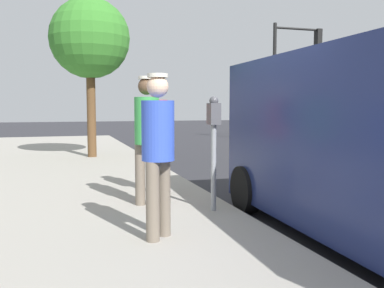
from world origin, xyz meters
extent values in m
plane|color=#2D2D33|center=(0.00, 0.00, 0.00)|extent=(80.00, 80.00, 0.00)
cube|color=#9E998E|center=(3.50, 0.00, 0.07)|extent=(5.00, 32.00, 0.15)
cylinder|color=gray|center=(1.35, -0.61, 0.72)|extent=(0.07, 0.07, 1.15)
cube|color=#4C4C51|center=(1.35, -0.61, 1.44)|extent=(0.14, 0.18, 0.28)
sphere|color=#47474C|center=(1.35, -0.61, 1.61)|extent=(0.12, 0.12, 0.12)
cylinder|color=#726656|center=(2.40, 0.43, 0.56)|extent=(0.14, 0.14, 0.83)
cylinder|color=#726656|center=(2.24, 0.27, 0.56)|extent=(0.14, 0.14, 0.83)
cylinder|color=blue|center=(2.32, 0.35, 1.29)|extent=(0.34, 0.34, 0.62)
sphere|color=beige|center=(2.32, 0.35, 1.74)|extent=(0.22, 0.22, 0.22)
cylinder|color=silver|center=(2.32, 0.35, 1.85)|extent=(0.21, 0.21, 0.04)
cylinder|color=#726656|center=(1.86, -2.01, 0.58)|extent=(0.14, 0.14, 0.85)
cylinder|color=#726656|center=(1.78, -1.80, 0.58)|extent=(0.14, 0.14, 0.85)
cylinder|color=red|center=(1.82, -1.90, 1.32)|extent=(0.34, 0.34, 0.64)
sphere|color=beige|center=(1.82, -1.90, 1.78)|extent=(0.23, 0.23, 0.23)
cylinder|color=silver|center=(1.82, -1.90, 1.90)|extent=(0.22, 0.22, 0.04)
cylinder|color=#726656|center=(2.22, -1.22, 0.58)|extent=(0.14, 0.14, 0.87)
cylinder|color=#726656|center=(2.04, -1.09, 0.58)|extent=(0.14, 0.14, 0.87)
cylinder|color=green|center=(2.13, -1.15, 1.34)|extent=(0.34, 0.34, 0.65)
sphere|color=brown|center=(2.13, -1.15, 1.81)|extent=(0.23, 0.23, 0.23)
cylinder|color=silver|center=(2.13, -1.15, 1.93)|extent=(0.22, 0.22, 0.04)
cylinder|color=black|center=(-1.16, -0.85, 0.34)|extent=(0.24, 0.69, 0.68)
cylinder|color=black|center=(0.74, -0.90, 0.34)|extent=(0.24, 0.69, 0.68)
cylinder|color=black|center=(-5.89, -12.38, 2.60)|extent=(0.16, 0.16, 5.20)
cylinder|color=black|center=(-7.09, -12.38, 5.00)|extent=(2.40, 0.10, 0.10)
cube|color=black|center=(-8.09, -12.38, 4.65)|extent=(0.24, 0.32, 0.80)
sphere|color=red|center=(-8.09, -12.55, 4.90)|extent=(0.17, 0.17, 0.17)
sphere|color=yellow|center=(-8.09, -12.55, 4.65)|extent=(0.17, 0.17, 0.17)
sphere|color=green|center=(-8.09, -12.55, 4.40)|extent=(0.17, 0.17, 0.17)
cylinder|color=brown|center=(2.44, -7.32, 1.39)|extent=(0.24, 0.24, 2.47)
sphere|color=#367D2A|center=(2.44, -7.32, 3.38)|extent=(2.16, 2.16, 2.16)
camera|label=1|loc=(3.29, 4.61, 1.54)|focal=39.61mm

